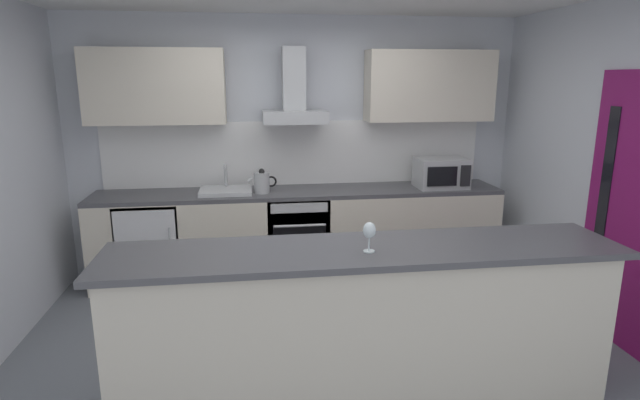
{
  "coord_description": "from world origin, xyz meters",
  "views": [
    {
      "loc": [
        -0.48,
        -3.36,
        1.99
      ],
      "look_at": [
        0.06,
        0.48,
        1.05
      ],
      "focal_mm": 28.37,
      "sensor_mm": 36.0,
      "label": 1
    }
  ],
  "objects": [
    {
      "name": "ground",
      "position": [
        0.0,
        0.0,
        -0.01
      ],
      "size": [
        5.58,
        4.7,
        0.02
      ],
      "primitive_type": "cube",
      "color": "slate"
    },
    {
      "name": "wall_back",
      "position": [
        0.0,
        1.91,
        1.3
      ],
      "size": [
        5.58,
        0.12,
        2.6
      ],
      "primitive_type": "cube",
      "color": "silver",
      "rests_on": "ground"
    },
    {
      "name": "wall_right",
      "position": [
        2.35,
        0.0,
        1.3
      ],
      "size": [
        0.12,
        4.7,
        2.6
      ],
      "primitive_type": "cube",
      "color": "silver",
      "rests_on": "ground"
    },
    {
      "name": "backsplash_tile",
      "position": [
        0.0,
        1.84,
        1.23
      ],
      "size": [
        3.89,
        0.02,
        0.66
      ],
      "primitive_type": "cube",
      "color": "white"
    },
    {
      "name": "counter_back",
      "position": [
        0.0,
        1.53,
        0.45
      ],
      "size": [
        4.03,
        0.6,
        0.9
      ],
      "color": "beige",
      "rests_on": "ground"
    },
    {
      "name": "counter_island",
      "position": [
        0.19,
        -0.56,
        0.51
      ],
      "size": [
        3.11,
        0.64,
        1.0
      ],
      "color": "beige",
      "rests_on": "ground"
    },
    {
      "name": "upper_cabinets",
      "position": [
        -0.0,
        1.68,
        1.91
      ],
      "size": [
        3.98,
        0.32,
        0.7
      ],
      "color": "beige"
    },
    {
      "name": "side_door",
      "position": [
        2.27,
        -0.1,
        1.03
      ],
      "size": [
        0.08,
        0.85,
        2.05
      ],
      "color": "#7A1456",
      "rests_on": "ground"
    },
    {
      "name": "oven",
      "position": [
        -0.04,
        1.51,
        0.46
      ],
      "size": [
        0.6,
        0.62,
        0.8
      ],
      "color": "slate",
      "rests_on": "ground"
    },
    {
      "name": "refrigerator",
      "position": [
        -1.45,
        1.5,
        0.43
      ],
      "size": [
        0.58,
        0.6,
        0.85
      ],
      "color": "white",
      "rests_on": "ground"
    },
    {
      "name": "microwave",
      "position": [
        1.44,
        1.48,
        1.05
      ],
      "size": [
        0.5,
        0.38,
        0.3
      ],
      "color": "#B7BABC",
      "rests_on": "counter_back"
    },
    {
      "name": "sink",
      "position": [
        -0.73,
        1.52,
        0.93
      ],
      "size": [
        0.5,
        0.4,
        0.26
      ],
      "color": "silver",
      "rests_on": "counter_back"
    },
    {
      "name": "kettle",
      "position": [
        -0.37,
        1.47,
        1.01
      ],
      "size": [
        0.29,
        0.15,
        0.24
      ],
      "color": "#B7BABC",
      "rests_on": "counter_back"
    },
    {
      "name": "range_hood",
      "position": [
        -0.04,
        1.63,
        1.79
      ],
      "size": [
        0.62,
        0.45,
        0.72
      ],
      "color": "#B7BABC"
    },
    {
      "name": "wine_glass",
      "position": [
        0.19,
        -0.64,
        1.13
      ],
      "size": [
        0.08,
        0.08,
        0.18
      ],
      "color": "silver",
      "rests_on": "counter_island"
    }
  ]
}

